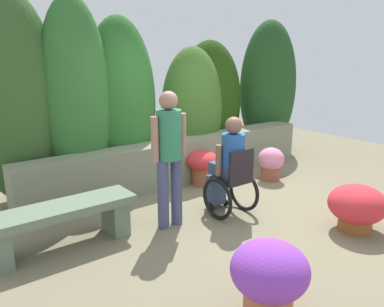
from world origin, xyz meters
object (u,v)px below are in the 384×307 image
flower_pot_terracotta_by_wall (269,276)px  flower_pot_red_accent (357,206)px  stone_bench (61,220)px  flower_pot_purple_near (202,164)px  person_standing_companion (169,151)px  person_in_wheelchair (230,170)px  flower_pot_small_foreground (271,162)px

flower_pot_terracotta_by_wall → flower_pot_red_accent: bearing=12.0°
stone_bench → flower_pot_purple_near: flower_pot_purple_near is taller
stone_bench → flower_pot_terracotta_by_wall: bearing=-74.0°
person_standing_companion → flower_pot_terracotta_by_wall: size_ratio=2.52×
flower_pot_terracotta_by_wall → flower_pot_red_accent: (2.06, 0.44, -0.07)m
person_in_wheelchair → flower_pot_terracotta_by_wall: 2.10m
flower_pot_red_accent → flower_pot_small_foreground: 2.02m
person_standing_companion → flower_pot_red_accent: size_ratio=2.45×
person_standing_companion → flower_pot_purple_near: 1.71m
person_in_wheelchair → person_standing_companion: person_standing_companion is taller
flower_pot_purple_near → person_in_wheelchair: bearing=-111.7°
flower_pot_small_foreground → flower_pot_purple_near: bearing=155.0°
stone_bench → flower_pot_red_accent: (3.01, -1.73, -0.03)m
person_standing_companion → stone_bench: bearing=171.2°
stone_bench → flower_pot_terracotta_by_wall: 2.37m
stone_bench → person_in_wheelchair: 2.17m
person_in_wheelchair → flower_pot_red_accent: (0.90, -1.30, -0.32)m
person_standing_companion → flower_pot_terracotta_by_wall: (-0.33, -1.92, -0.60)m
stone_bench → person_standing_companion: (1.28, -0.25, 0.63)m
stone_bench → flower_pot_purple_near: 2.65m
person_in_wheelchair → person_standing_companion: size_ratio=0.79×
stone_bench → flower_pot_purple_near: bearing=7.7°
person_standing_companion → flower_pot_terracotta_by_wall: bearing=-97.4°
stone_bench → flower_pot_terracotta_by_wall: size_ratio=2.47×
flower_pot_terracotta_by_wall → flower_pot_small_foreground: size_ratio=1.20×
person_standing_companion → flower_pot_purple_near: (1.28, 0.95, -0.63)m
flower_pot_red_accent → flower_pot_purple_near: bearing=100.7°
flower_pot_purple_near → flower_pot_small_foreground: (1.08, -0.51, -0.04)m
stone_bench → person_in_wheelchair: person_in_wheelchair is taller
stone_bench → flower_pot_red_accent: flower_pot_red_accent is taller
person_in_wheelchair → flower_pot_small_foreground: size_ratio=2.39×
stone_bench → flower_pot_purple_near: size_ratio=2.92×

